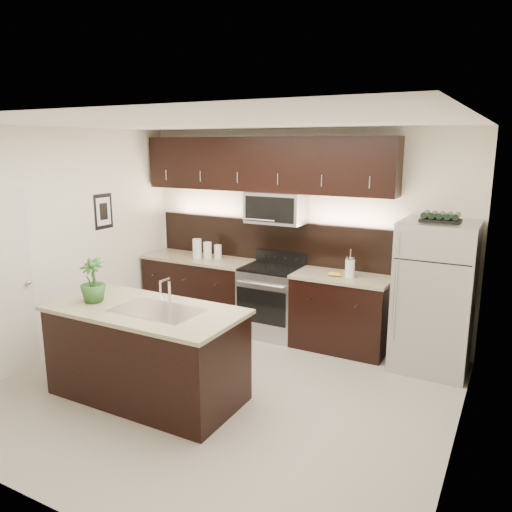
{
  "coord_description": "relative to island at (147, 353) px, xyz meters",
  "views": [
    {
      "loc": [
        2.56,
        -3.99,
        2.51
      ],
      "look_at": [
        0.12,
        0.55,
        1.35
      ],
      "focal_mm": 35.0,
      "sensor_mm": 36.0,
      "label": 1
    }
  ],
  "objects": [
    {
      "name": "island",
      "position": [
        0.0,
        0.0,
        0.0
      ],
      "size": [
        1.96,
        0.96,
        0.94
      ],
      "color": "black",
      "rests_on": "ground"
    },
    {
      "name": "upper_fixtures",
      "position": [
        0.17,
        2.25,
        1.67
      ],
      "size": [
        3.49,
        0.4,
        1.66
      ],
      "color": "black",
      "rests_on": "counter_run"
    },
    {
      "name": "room_walls",
      "position": [
        0.49,
        0.38,
        1.22
      ],
      "size": [
        4.52,
        4.02,
        2.71
      ],
      "color": "white",
      "rests_on": "ground"
    },
    {
      "name": "bananas",
      "position": [
        1.19,
        2.03,
        0.49
      ],
      "size": [
        0.18,
        0.14,
        0.05
      ],
      "primitive_type": "ellipsoid",
      "rotation": [
        0.0,
        0.0,
        0.08
      ],
      "color": "gold",
      "rests_on": "counter_run"
    },
    {
      "name": "refrigerator",
      "position": [
        2.4,
        2.05,
        0.37
      ],
      "size": [
        0.82,
        0.74,
        1.69
      ],
      "primitive_type": "cube",
      "color": "#B2B2B7",
      "rests_on": "ground"
    },
    {
      "name": "counter_run",
      "position": [
        0.14,
        2.11,
        -0.0
      ],
      "size": [
        3.51,
        0.65,
        0.94
      ],
      "color": "black",
      "rests_on": "ground"
    },
    {
      "name": "sink_faucet",
      "position": [
        0.15,
        0.01,
        0.48
      ],
      "size": [
        0.84,
        0.5,
        0.28
      ],
      "color": "silver",
      "rests_on": "island"
    },
    {
      "name": "wine_rack",
      "position": [
        2.4,
        2.05,
        1.27
      ],
      "size": [
        0.42,
        0.26,
        0.1
      ],
      "color": "black",
      "rests_on": "refrigerator"
    },
    {
      "name": "plant",
      "position": [
        -0.58,
        -0.09,
        0.69
      ],
      "size": [
        0.29,
        0.29,
        0.45
      ],
      "primitive_type": "imported",
      "rotation": [
        0.0,
        0.0,
        0.16
      ],
      "color": "#285522",
      "rests_on": "island"
    },
    {
      "name": "canisters",
      "position": [
        -0.7,
        2.1,
        0.59
      ],
      "size": [
        0.38,
        0.23,
        0.27
      ],
      "rotation": [
        0.0,
        0.0,
        0.4
      ],
      "color": "silver",
      "rests_on": "counter_run"
    },
    {
      "name": "ground",
      "position": [
        0.6,
        0.42,
        -0.47
      ],
      "size": [
        4.5,
        4.5,
        0.0
      ],
      "primitive_type": "plane",
      "color": "gray",
      "rests_on": "ground"
    },
    {
      "name": "french_press",
      "position": [
        1.41,
        2.06,
        0.59
      ],
      "size": [
        0.12,
        0.12,
        0.34
      ],
      "rotation": [
        0.0,
        0.0,
        -0.02
      ],
      "color": "silver",
      "rests_on": "counter_run"
    }
  ]
}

